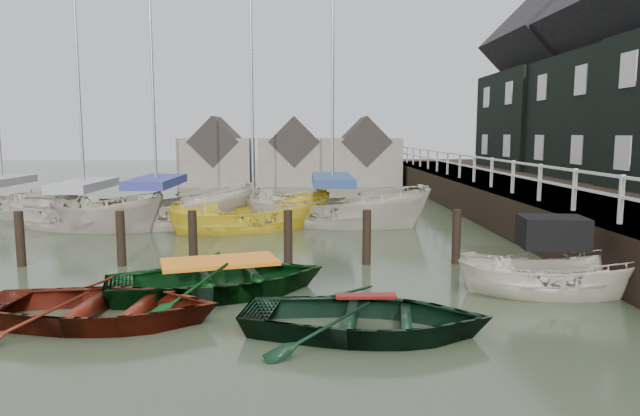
{
  "coord_description": "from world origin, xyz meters",
  "views": [
    {
      "loc": [
        1.62,
        -11.22,
        3.33
      ],
      "look_at": [
        2.02,
        3.41,
        1.4
      ],
      "focal_mm": 32.0,
      "sensor_mm": 36.0,
      "label": 1
    }
  ],
  "objects_px": {
    "sailboat_a": "(86,226)",
    "sailboat_c": "(254,228)",
    "sailboat_d": "(332,222)",
    "sailboat_e": "(5,215)",
    "sailboat_b": "(158,225)",
    "rowboat_green": "(220,294)",
    "motorboat": "(553,289)",
    "rowboat_dkgreen": "(365,334)",
    "rowboat_red": "(100,323)"
  },
  "relations": [
    {
      "from": "sailboat_a",
      "to": "sailboat_c",
      "type": "height_order",
      "value": "sailboat_a"
    },
    {
      "from": "sailboat_d",
      "to": "sailboat_e",
      "type": "distance_m",
      "value": 13.28
    },
    {
      "from": "sailboat_a",
      "to": "sailboat_b",
      "type": "relative_size",
      "value": 0.93
    },
    {
      "from": "sailboat_b",
      "to": "sailboat_d",
      "type": "xyz_separation_m",
      "value": [
        6.29,
        0.37,
        -0.0
      ]
    },
    {
      "from": "rowboat_green",
      "to": "motorboat",
      "type": "height_order",
      "value": "motorboat"
    },
    {
      "from": "sailboat_a",
      "to": "sailboat_d",
      "type": "relative_size",
      "value": 0.92
    },
    {
      "from": "rowboat_dkgreen",
      "to": "sailboat_d",
      "type": "height_order",
      "value": "sailboat_d"
    },
    {
      "from": "sailboat_e",
      "to": "sailboat_d",
      "type": "bearing_deg",
      "value": -101.97
    },
    {
      "from": "rowboat_green",
      "to": "motorboat",
      "type": "bearing_deg",
      "value": -108.04
    },
    {
      "from": "rowboat_green",
      "to": "sailboat_c",
      "type": "xyz_separation_m",
      "value": [
        -0.02,
        8.17,
        0.02
      ]
    },
    {
      "from": "rowboat_green",
      "to": "sailboat_d",
      "type": "relative_size",
      "value": 0.35
    },
    {
      "from": "motorboat",
      "to": "sailboat_d",
      "type": "relative_size",
      "value": 0.32
    },
    {
      "from": "rowboat_dkgreen",
      "to": "motorboat",
      "type": "distance_m",
      "value": 4.76
    },
    {
      "from": "motorboat",
      "to": "sailboat_a",
      "type": "bearing_deg",
      "value": 63.27
    },
    {
      "from": "sailboat_d",
      "to": "rowboat_red",
      "type": "bearing_deg",
      "value": 174.91
    },
    {
      "from": "sailboat_c",
      "to": "rowboat_red",
      "type": "bearing_deg",
      "value": 144.76
    },
    {
      "from": "sailboat_c",
      "to": "sailboat_e",
      "type": "bearing_deg",
      "value": 47.7
    },
    {
      "from": "rowboat_red",
      "to": "sailboat_c",
      "type": "xyz_separation_m",
      "value": [
        1.84,
        9.94,
        0.02
      ]
    },
    {
      "from": "rowboat_green",
      "to": "sailboat_d",
      "type": "xyz_separation_m",
      "value": [
        2.78,
        9.14,
        0.06
      ]
    },
    {
      "from": "rowboat_red",
      "to": "sailboat_b",
      "type": "distance_m",
      "value": 10.66
    },
    {
      "from": "rowboat_red",
      "to": "motorboat",
      "type": "relative_size",
      "value": 1.03
    },
    {
      "from": "rowboat_dkgreen",
      "to": "sailboat_b",
      "type": "distance_m",
      "value": 12.87
    },
    {
      "from": "rowboat_red",
      "to": "sailboat_c",
      "type": "distance_m",
      "value": 10.11
    },
    {
      "from": "rowboat_dkgreen",
      "to": "sailboat_c",
      "type": "relative_size",
      "value": 0.37
    },
    {
      "from": "rowboat_green",
      "to": "rowboat_dkgreen",
      "type": "distance_m",
      "value": 3.71
    },
    {
      "from": "rowboat_dkgreen",
      "to": "sailboat_d",
      "type": "distance_m",
      "value": 11.6
    },
    {
      "from": "sailboat_b",
      "to": "rowboat_dkgreen",
      "type": "bearing_deg",
      "value": -165.88
    },
    {
      "from": "rowboat_red",
      "to": "sailboat_b",
      "type": "bearing_deg",
      "value": 13.71
    },
    {
      "from": "rowboat_green",
      "to": "sailboat_d",
      "type": "bearing_deg",
      "value": -33.48
    },
    {
      "from": "sailboat_a",
      "to": "sailboat_b",
      "type": "distance_m",
      "value": 2.48
    },
    {
      "from": "sailboat_d",
      "to": "sailboat_e",
      "type": "relative_size",
      "value": 1.31
    },
    {
      "from": "sailboat_b",
      "to": "rowboat_red",
      "type": "bearing_deg",
      "value": 173.82
    },
    {
      "from": "sailboat_b",
      "to": "rowboat_green",
      "type": "bearing_deg",
      "value": -173.27
    },
    {
      "from": "rowboat_green",
      "to": "sailboat_b",
      "type": "relative_size",
      "value": 0.35
    },
    {
      "from": "sailboat_e",
      "to": "sailboat_c",
      "type": "bearing_deg",
      "value": -109.63
    },
    {
      "from": "rowboat_green",
      "to": "rowboat_dkgreen",
      "type": "bearing_deg",
      "value": -148.23
    },
    {
      "from": "sailboat_a",
      "to": "rowboat_red",
      "type": "bearing_deg",
      "value": -136.04
    },
    {
      "from": "rowboat_red",
      "to": "sailboat_e",
      "type": "height_order",
      "value": "sailboat_e"
    },
    {
      "from": "rowboat_green",
      "to": "sailboat_e",
      "type": "bearing_deg",
      "value": 25.48
    },
    {
      "from": "rowboat_red",
      "to": "sailboat_c",
      "type": "height_order",
      "value": "sailboat_c"
    },
    {
      "from": "rowboat_green",
      "to": "motorboat",
      "type": "relative_size",
      "value": 1.1
    },
    {
      "from": "sailboat_a",
      "to": "sailboat_b",
      "type": "xyz_separation_m",
      "value": [
        2.48,
        0.18,
        -0.0
      ]
    },
    {
      "from": "motorboat",
      "to": "sailboat_e",
      "type": "xyz_separation_m",
      "value": [
        -17.24,
        11.61,
        -0.05
      ]
    },
    {
      "from": "sailboat_d",
      "to": "sailboat_a",
      "type": "bearing_deg",
      "value": 111.59
    },
    {
      "from": "rowboat_green",
      "to": "sailboat_c",
      "type": "bearing_deg",
      "value": -16.43
    },
    {
      "from": "rowboat_dkgreen",
      "to": "sailboat_d",
      "type": "xyz_separation_m",
      "value": [
        0.02,
        11.6,
        0.06
      ]
    },
    {
      "from": "sailboat_a",
      "to": "sailboat_c",
      "type": "bearing_deg",
      "value": -71.72
    },
    {
      "from": "rowboat_dkgreen",
      "to": "motorboat",
      "type": "bearing_deg",
      "value": -52.37
    },
    {
      "from": "rowboat_dkgreen",
      "to": "motorboat",
      "type": "relative_size",
      "value": 1.01
    },
    {
      "from": "motorboat",
      "to": "sailboat_d",
      "type": "bearing_deg",
      "value": 31.45
    }
  ]
}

